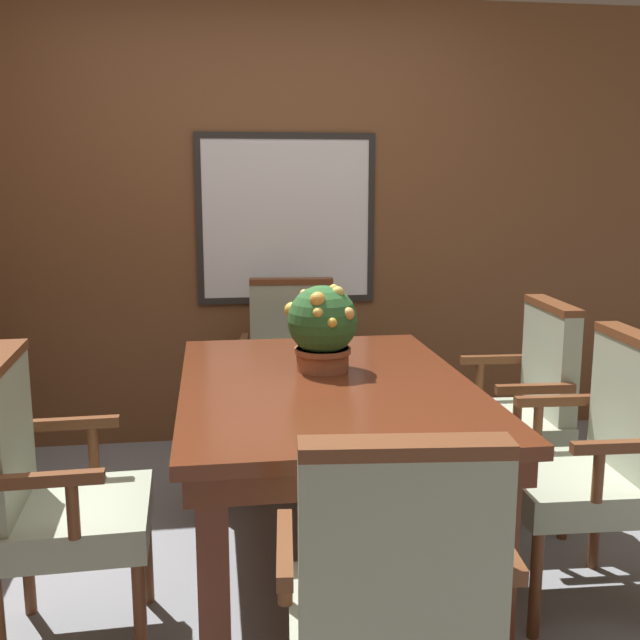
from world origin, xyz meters
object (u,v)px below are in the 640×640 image
dining_table (326,407)px  chair_right_near (594,456)px  potted_plant (322,326)px  chair_left_near (49,489)px  chair_right_far (521,401)px  chair_head_far (292,365)px  chair_head_near (394,606)px

dining_table → chair_right_near: (0.90, -0.32, -0.12)m
dining_table → potted_plant: potted_plant is taller
chair_right_near → chair_left_near: (-1.82, -0.01, 0.00)m
chair_left_near → chair_right_far: size_ratio=1.00×
chair_head_far → potted_plant: (0.02, -0.96, 0.39)m
chair_right_near → potted_plant: bearing=-116.2°
chair_left_near → potted_plant: potted_plant is taller
chair_left_near → chair_head_near: same height
chair_right_near → chair_head_near: (-0.91, -0.80, 0.00)m
dining_table → chair_left_near: 0.99m
chair_right_far → chair_head_far: (-0.91, 0.79, 0.00)m
potted_plant → chair_head_near: bearing=-91.2°
chair_head_far → potted_plant: bearing=-83.6°
chair_right_far → potted_plant: size_ratio=2.90×
potted_plant → chair_right_near: bearing=-28.8°
chair_left_near → chair_head_far: (0.92, 1.45, 0.00)m
chair_right_near → chair_head_near: same height
chair_right_near → potted_plant: size_ratio=2.90×
chair_right_far → chair_head_far: bearing=-128.0°
chair_head_near → dining_table: bearing=-85.3°
dining_table → chair_head_near: bearing=-90.8°
dining_table → chair_right_near: chair_right_near is taller
chair_head_far → chair_left_near: bearing=-116.9°
chair_head_far → potted_plant: size_ratio=2.90×
dining_table → chair_head_near: 1.13m
dining_table → potted_plant: size_ratio=4.53×
chair_head_near → chair_right_far: (0.92, 1.45, 0.00)m
chair_left_near → chair_right_far: 1.95m
chair_left_near → potted_plant: 1.13m
chair_right_near → chair_left_near: size_ratio=1.00×
chair_left_near → chair_head_far: bearing=-34.2°
chair_head_near → chair_right_far: bearing=-116.9°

